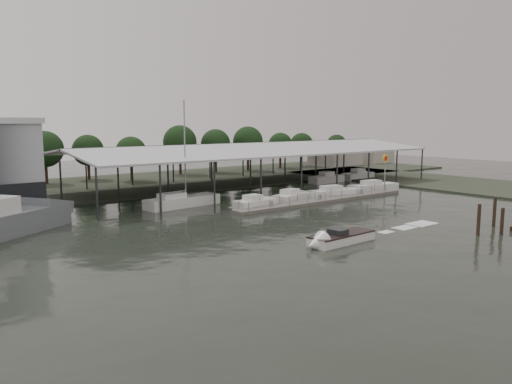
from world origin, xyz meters
TOP-DOWN VIEW (x-y plane):
  - ground at (0.00, 0.00)m, footprint 200.00×200.00m
  - land_strip_far at (0.00, 42.00)m, footprint 140.00×30.00m
  - land_strip_east at (45.00, 10.00)m, footprint 20.00×60.00m
  - covered_boat_shed at (17.00, 28.00)m, footprint 58.24×24.00m
  - floating_dock at (15.00, 10.00)m, footprint 28.00×2.00m
  - shell_fuel_sign at (27.00, 9.99)m, footprint 1.10×0.18m
  - distant_commercial_buildings at (59.03, 44.69)m, footprint 22.00×8.00m
  - white_sailboat at (-1.01, 18.38)m, footprint 9.87×3.64m
  - speedboat_underway at (-0.25, -5.80)m, footprint 18.14×2.67m
  - moored_cruiser_0 at (5.21, 11.92)m, footprint 5.71×2.66m
  - moored_cruiser_1 at (12.02, 12.94)m, footprint 6.87×3.79m
  - moored_cruiser_2 at (18.72, 12.09)m, footprint 8.17×3.77m
  - moored_cruiser_3 at (27.82, 12.67)m, footprint 8.54×3.27m
  - horizon_tree_line at (21.86, 48.27)m, footprint 71.24×11.35m

SIDE VIEW (x-z plane):
  - ground at x=0.00m, z-range 0.00..0.00m
  - land_strip_far at x=0.00m, z-range -0.05..0.25m
  - land_strip_east at x=45.00m, z-range -0.05..0.25m
  - floating_dock at x=15.00m, z-range -0.50..0.90m
  - speedboat_underway at x=-0.25m, z-range -0.61..1.39m
  - moored_cruiser_0 at x=5.21m, z-range -0.24..1.46m
  - moored_cruiser_1 at x=12.02m, z-range -0.24..1.46m
  - moored_cruiser_2 at x=18.72m, z-range -0.24..1.46m
  - moored_cruiser_3 at x=27.82m, z-range -0.24..1.46m
  - white_sailboat at x=-1.01m, z-range -5.78..7.08m
  - distant_commercial_buildings at x=59.03m, z-range -0.16..3.84m
  - shell_fuel_sign at x=27.00m, z-range 1.15..6.70m
  - horizon_tree_line at x=21.86m, z-range 0.88..10.37m
  - covered_boat_shed at x=17.00m, z-range 2.65..9.61m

